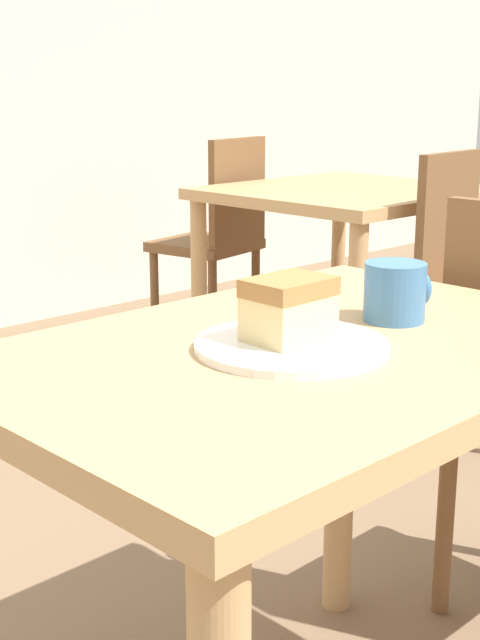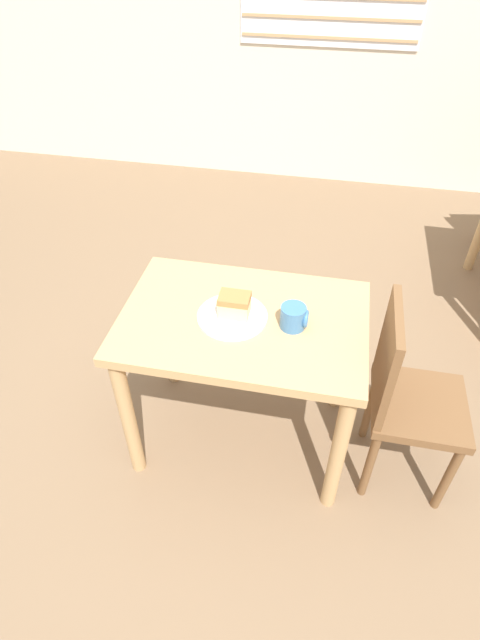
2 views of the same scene
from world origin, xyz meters
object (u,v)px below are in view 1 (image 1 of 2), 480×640
dining_table_far (348,217)px  chair_far_corner (474,282)px  plate (291,346)px  coffee_mug (396,292)px  dining_table_near (304,427)px  cake_slice (289,309)px  chair_far_opposite (217,236)px

dining_table_far → chair_far_corner: size_ratio=1.03×
plate → coffee_mug: 0.24m
chair_far_corner → coffee_mug: chair_far_corner is taller
dining_table_far → coffee_mug: coffee_mug is taller
dining_table_near → dining_table_far: 2.06m
dining_table_near → coffee_mug: 0.26m
plate → cake_slice: cake_slice is taller
chair_far_opposite → coffee_mug: chair_far_opposite is taller
dining_table_near → chair_far_corner: 1.67m
chair_far_corner → plate: chair_far_corner is taller
plate → dining_table_near: bearing=12.9°
cake_slice → coffee_mug: bearing=-3.8°
dining_table_near → cake_slice: (-0.03, 0.00, 0.18)m
dining_table_near → plate: 0.14m
chair_far_corner → chair_far_opposite: 1.20m
chair_far_corner → cake_slice: chair_far_corner is taller
plate → cake_slice: (0.01, 0.01, 0.05)m
cake_slice → coffee_mug: 0.23m
dining_table_near → cake_slice: bearing=176.4°
dining_table_far → coffee_mug: (-1.44, -1.26, 0.16)m
dining_table_near → plate: bearing=-167.1°
chair_far_corner → plate: 1.72m
chair_far_corner → chair_far_opposite: same height
chair_far_opposite → coffee_mug: (-1.35, -1.86, 0.29)m
dining_table_far → plate: (-1.68, -1.26, 0.12)m
chair_far_corner → chair_far_opposite: bearing=85.2°
chair_far_opposite → cake_slice: size_ratio=7.55×
dining_table_near → cake_slice: cake_slice is taller
chair_far_opposite → chair_far_corner: bearing=79.2°
chair_far_corner → dining_table_near: bearing=-161.4°
coffee_mug → chair_far_opposite: bearing=54.1°
dining_table_far → chair_far_corner: (-0.11, -0.60, -0.13)m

